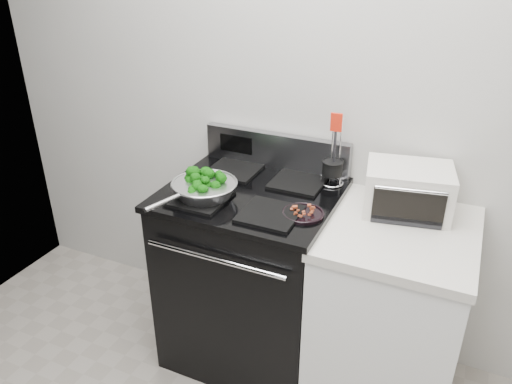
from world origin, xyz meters
The scene contains 8 objects.
back_wall centered at (0.00, 1.75, 1.35)m, with size 4.00×0.02×2.70m, color beige.
gas_range centered at (-0.30, 1.41, 0.49)m, with size 0.79×0.69×1.13m.
counter centered at (0.39, 1.41, 0.46)m, with size 0.62×0.68×0.92m.
skillet centered at (-0.46, 1.27, 1.00)m, with size 0.30×0.46×0.06m.
broccoli_pile centered at (-0.46, 1.27, 1.02)m, with size 0.23×0.23×0.08m, color black, non-canonical shape.
bacon_plate centered at (-0.01, 1.30, 0.97)m, with size 0.18×0.18×0.04m.
utensil_holder centered at (0.02, 1.64, 1.01)m, with size 0.11×0.11×0.35m.
toaster_oven centered at (0.37, 1.57, 1.02)m, with size 0.40×0.33×0.21m.
Camera 1 is at (0.57, -0.45, 1.98)m, focal length 35.00 mm.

